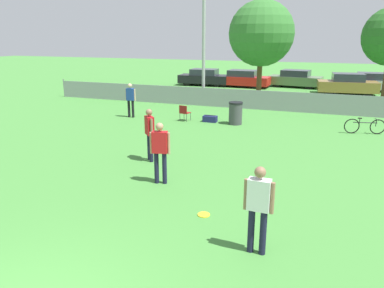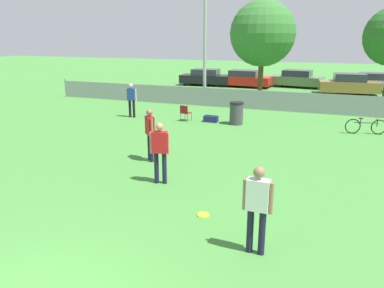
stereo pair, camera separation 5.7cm
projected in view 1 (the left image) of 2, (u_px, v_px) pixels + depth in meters
fence_backline at (256, 100)px, 21.34m from camera, size 26.80×0.07×1.21m
light_pole at (204, 17)px, 22.08m from camera, size 0.90×0.36×8.74m
tree_near_pole at (261, 34)px, 23.18m from camera, size 4.05×4.05×6.24m
player_thrower_red at (160, 148)px, 10.46m from camera, size 0.57×0.30×1.78m
player_receiver_white at (259, 204)px, 7.02m from camera, size 0.58×0.23×1.78m
player_defender_red at (150, 131)px, 12.38m from camera, size 0.45×0.46×1.78m
spectator_in_blue at (130, 98)px, 19.14m from camera, size 0.56×0.26×1.75m
frisbee_disc at (204, 215)px, 8.82m from camera, size 0.29×0.29×0.03m
folding_chair_sideline at (184, 112)px, 18.45m from camera, size 0.51×0.51×0.79m
bicycle_sideline at (365, 126)px, 16.06m from camera, size 1.68×0.53×0.70m
trash_bin at (236, 113)px, 17.76m from camera, size 0.66×0.66×1.07m
gear_bag_sideline at (210, 119)px, 18.34m from camera, size 0.67×0.37×0.33m
parked_car_dark at (204, 77)px, 31.73m from camera, size 4.29×2.06×1.38m
parked_car_red at (243, 79)px, 30.75m from camera, size 4.44×1.99×1.37m
parked_car_olive at (295, 79)px, 30.60m from camera, size 4.37×2.31×1.39m
parked_car_tan at (347, 84)px, 26.91m from camera, size 4.24×2.19×1.49m
parked_car_silver at (373, 82)px, 28.41m from camera, size 4.51×1.78×1.38m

